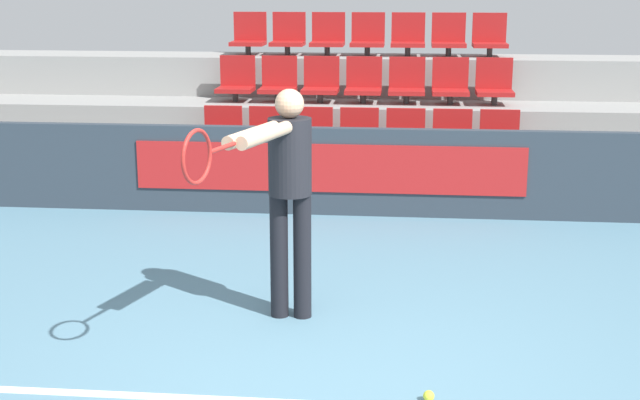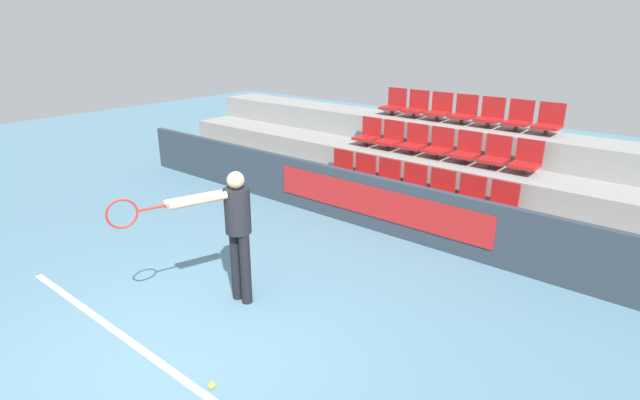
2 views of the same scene
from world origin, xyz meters
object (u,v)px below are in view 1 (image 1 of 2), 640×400
at_px(stadium_chair_9, 321,83).
at_px(stadium_chair_12, 450,85).
at_px(stadium_chair_3, 359,137).
at_px(stadium_chair_19, 449,38).
at_px(stadium_chair_20, 490,38).
at_px(stadium_chair_2, 313,136).
at_px(stadium_chair_18, 408,38).
at_px(stadium_chair_5, 452,139).
at_px(stadium_chair_1, 267,136).
at_px(tennis_player, 285,181).
at_px(stadium_chair_11, 407,84).
at_px(stadium_chair_0, 222,135).
at_px(stadium_chair_14, 249,37).
at_px(stadium_chair_8, 278,83).
at_px(stadium_chair_13, 494,85).
at_px(stadium_chair_15, 288,37).
at_px(stadium_chair_4, 405,138).
at_px(tennis_ball, 429,396).
at_px(stadium_chair_16, 328,37).
at_px(stadium_chair_6, 500,140).
at_px(stadium_chair_7, 236,82).
at_px(stadium_chair_10, 364,84).
at_px(stadium_chair_17, 368,37).

relative_size(stadium_chair_9, stadium_chair_12, 1.00).
relative_size(stadium_chair_3, stadium_chair_19, 1.00).
xyz_separation_m(stadium_chair_19, stadium_chair_20, (0.51, 0.00, 0.00)).
relative_size(stadium_chair_2, stadium_chair_18, 1.00).
bearing_deg(stadium_chair_5, stadium_chair_1, 180.00).
distance_m(stadium_chair_2, tennis_player, 3.66).
xyz_separation_m(stadium_chair_11, stadium_chair_18, (0.00, 0.91, 0.48)).
bearing_deg(stadium_chair_0, stadium_chair_14, 90.00).
bearing_deg(stadium_chair_8, stadium_chair_13, 0.00).
xyz_separation_m(stadium_chair_0, stadium_chair_19, (2.54, 1.82, 0.96)).
xyz_separation_m(stadium_chair_0, stadium_chair_15, (0.51, 1.82, 0.96)).
distance_m(stadium_chair_0, stadium_chair_19, 3.27).
bearing_deg(stadium_chair_13, stadium_chair_15, 160.30).
xyz_separation_m(stadium_chair_4, stadium_chair_18, (0.00, 1.82, 0.96)).
height_order(stadium_chair_20, tennis_ball, stadium_chair_20).
xyz_separation_m(stadium_chair_13, tennis_player, (-1.83, -4.55, -0.15)).
height_order(stadium_chair_4, stadium_chair_16, stadium_chair_16).
distance_m(stadium_chair_11, stadium_chair_15, 1.84).
height_order(stadium_chair_6, stadium_chair_18, stadium_chair_18).
height_order(stadium_chair_11, stadium_chair_14, stadium_chair_14).
height_order(stadium_chair_1, stadium_chair_9, stadium_chair_9).
xyz_separation_m(stadium_chair_7, stadium_chair_11, (2.03, 0.00, 0.00)).
xyz_separation_m(stadium_chair_2, stadium_chair_7, (-1.02, 0.91, 0.48)).
relative_size(stadium_chair_1, stadium_chair_8, 1.00).
relative_size(stadium_chair_2, stadium_chair_16, 1.00).
relative_size(stadium_chair_6, stadium_chair_9, 1.00).
bearing_deg(stadium_chair_19, stadium_chair_5, -90.00).
bearing_deg(stadium_chair_16, stadium_chair_0, -119.19).
bearing_deg(stadium_chair_4, stadium_chair_20, 60.81).
height_order(stadium_chair_11, stadium_chair_15, stadium_chair_15).
bearing_deg(stadium_chair_8, stadium_chair_15, 90.00).
relative_size(stadium_chair_3, tennis_player, 0.32).
bearing_deg(stadium_chair_16, tennis_player, -87.89).
distance_m(stadium_chair_9, stadium_chair_13, 2.03).
xyz_separation_m(stadium_chair_12, stadium_chair_13, (0.51, 0.00, 0.00)).
height_order(stadium_chair_11, stadium_chair_13, same).
bearing_deg(stadium_chair_5, stadium_chair_15, 138.17).
bearing_deg(stadium_chair_10, stadium_chair_19, 41.83).
distance_m(stadium_chair_8, stadium_chair_11, 1.52).
distance_m(stadium_chair_3, stadium_chair_10, 1.03).
bearing_deg(stadium_chair_16, stadium_chair_3, -74.39).
height_order(stadium_chair_1, tennis_ball, stadium_chair_1).
relative_size(stadium_chair_20, tennis_ball, 8.05).
xyz_separation_m(stadium_chair_3, stadium_chair_15, (-1.02, 1.82, 0.96)).
bearing_deg(stadium_chair_5, stadium_chair_18, 105.61).
bearing_deg(stadium_chair_4, stadium_chair_0, 180.00).
xyz_separation_m(stadium_chair_6, stadium_chair_8, (-2.54, 0.91, 0.48)).
xyz_separation_m(stadium_chair_4, stadium_chair_17, (-0.51, 1.82, 0.96)).
bearing_deg(stadium_chair_19, stadium_chair_15, 180.00).
relative_size(stadium_chair_2, stadium_chair_6, 1.00).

